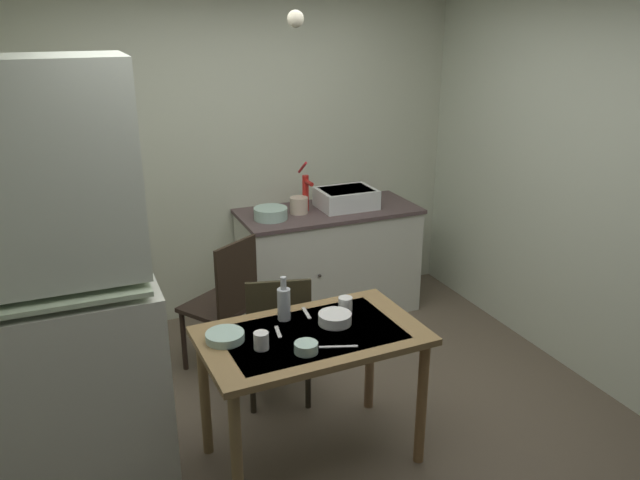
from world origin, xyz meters
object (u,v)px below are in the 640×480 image
Objects in this scene: sink_basin at (346,198)px; dining_table at (312,351)px; serving_bowl_wide at (335,318)px; hand_pump at (306,190)px; glass_bottle at (284,303)px; chair_far_side at (278,334)px; chair_by_counter at (225,302)px; mixing_bowl_counter at (271,213)px; teacup_mint at (261,341)px; hutch_cabinet at (54,307)px.

sink_basin reaches higher than dining_table.
dining_table is at bearing -162.01° from serving_bowl_wide.
hand_pump reaches higher than sink_basin.
hand_pump is at bearing 64.32° from glass_bottle.
chair_far_side is 0.64m from serving_bowl_wide.
chair_by_counter is (-0.83, -0.62, -0.53)m from hand_pump.
mixing_bowl_counter is (-0.65, -0.05, -0.03)m from sink_basin.
chair_by_counter is 3.87× the size of glass_bottle.
serving_bowl_wide is at bearing 17.99° from dining_table.
sink_basin is 1.93m from dining_table.
sink_basin is 1.79m from glass_bottle.
hand_pump is at bearing 69.31° from dining_table.
teacup_mint is at bearing -126.33° from sink_basin.
hand_pump is 1.59× the size of glass_bottle.
serving_bowl_wide is (0.15, 0.05, 0.14)m from dining_table.
dining_table is (-0.96, -1.65, -0.28)m from sink_basin.
chair_far_side reaches higher than serving_bowl_wide.
chair_far_side is (-0.95, -1.07, -0.47)m from sink_basin.
chair_far_side is (-0.31, -1.02, -0.44)m from mixing_bowl_counter.
teacup_mint is (-0.61, -1.65, -0.10)m from mixing_bowl_counter.
hutch_cabinet is 2.31m from hand_pump.
teacup_mint is (-0.93, -1.75, -0.22)m from hand_pump.
dining_table is at bearing -79.99° from chair_by_counter.
hand_pump is 1.16m from chair_by_counter.
hutch_cabinet is at bearing -142.41° from chair_by_counter.
glass_bottle is (-0.72, -1.49, -0.17)m from hand_pump.
hand_pump is 1.67m from glass_bottle.
hutch_cabinet reaches higher than hand_pump.
mixing_bowl_counter is (-0.32, -0.10, -0.13)m from hand_pump.
chair_by_counter is at bearing 100.01° from dining_table.
mixing_bowl_counter is at bearing 40.66° from hutch_cabinet.
chair_far_side is at bearing -131.69° from sink_basin.
serving_bowl_wide reaches higher than dining_table.
sink_basin is 1.36m from chair_by_counter.
hutch_cabinet is 24.72× the size of teacup_mint.
hand_pump reaches higher than mixing_bowl_counter.
chair_by_counter is (-0.19, 1.07, -0.15)m from dining_table.
hutch_cabinet reaches higher than sink_basin.
mixing_bowl_counter is 1.76m from teacup_mint.
glass_bottle is at bearing -125.75° from sink_basin.
dining_table is 0.61m from chair_far_side.
chair_by_counter reaches higher than dining_table.
dining_table is 0.21m from serving_bowl_wide.
chair_by_counter is at bearing -153.46° from sink_basin.
hand_pump is 0.33× the size of dining_table.
chair_by_counter is at bearing -134.00° from mixing_bowl_counter.
sink_basin is 1.51m from chair_far_side.
serving_bowl_wide is 0.28m from glass_bottle.
dining_table is 1.34× the size of chair_far_side.
sink_basin is 0.50× the size of chair_far_side.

